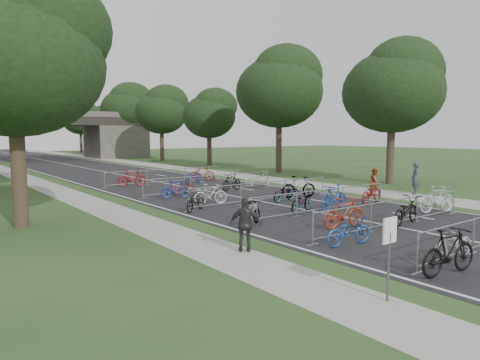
{
  "coord_description": "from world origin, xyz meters",
  "views": [
    {
      "loc": [
        -14.67,
        -2.09,
        3.54
      ],
      "look_at": [
        -0.55,
        16.36,
        1.1
      ],
      "focal_mm": 32.0,
      "sensor_mm": 36.0,
      "label": 1
    }
  ],
  "objects_px": {
    "pedestrian_a": "(415,179)",
    "pedestrian_c": "(245,225)",
    "overpass_bridge": "(39,135)",
    "pedestrian_b": "(375,182)",
    "park_sign": "(389,243)"
  },
  "relations": [
    {
      "from": "pedestrian_a",
      "to": "pedestrian_c",
      "type": "height_order",
      "value": "pedestrian_a"
    },
    {
      "from": "overpass_bridge",
      "to": "pedestrian_b",
      "type": "bearing_deg",
      "value": -82.56
    },
    {
      "from": "pedestrian_b",
      "to": "pedestrian_c",
      "type": "height_order",
      "value": "pedestrian_c"
    },
    {
      "from": "overpass_bridge",
      "to": "pedestrian_a",
      "type": "height_order",
      "value": "overpass_bridge"
    },
    {
      "from": "park_sign",
      "to": "pedestrian_c",
      "type": "relative_size",
      "value": 1.09
    },
    {
      "from": "park_sign",
      "to": "pedestrian_c",
      "type": "distance_m",
      "value": 4.94
    },
    {
      "from": "overpass_bridge",
      "to": "pedestrian_b",
      "type": "xyz_separation_m",
      "value": [
        6.8,
        -52.1,
        -2.73
      ]
    },
    {
      "from": "park_sign",
      "to": "pedestrian_c",
      "type": "xyz_separation_m",
      "value": [
        0.0,
        4.92,
        -0.43
      ]
    },
    {
      "from": "pedestrian_c",
      "to": "pedestrian_b",
      "type": "bearing_deg",
      "value": -121.59
    },
    {
      "from": "overpass_bridge",
      "to": "pedestrian_c",
      "type": "distance_m",
      "value": 57.54
    },
    {
      "from": "park_sign",
      "to": "pedestrian_c",
      "type": "height_order",
      "value": "park_sign"
    },
    {
      "from": "pedestrian_b",
      "to": "pedestrian_a",
      "type": "bearing_deg",
      "value": -50.22
    },
    {
      "from": "park_sign",
      "to": "pedestrian_a",
      "type": "bearing_deg",
      "value": 28.78
    },
    {
      "from": "overpass_bridge",
      "to": "park_sign",
      "type": "relative_size",
      "value": 16.99
    },
    {
      "from": "overpass_bridge",
      "to": "pedestrian_a",
      "type": "bearing_deg",
      "value": -80.3
    }
  ]
}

